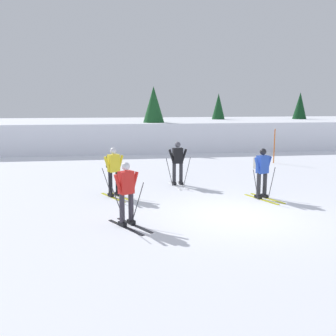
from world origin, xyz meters
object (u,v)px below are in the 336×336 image
at_px(trail_marker_pole, 274,146).
at_px(conifer_far_centre, 299,114).
at_px(skier_yellow, 113,169).
at_px(skier_blue, 262,171).
at_px(skier_black, 178,162).
at_px(skier_red, 126,192).
at_px(conifer_far_right, 218,115).
at_px(conifer_far_left, 154,113).

height_order(trail_marker_pole, conifer_far_centre, conifer_far_centre).
relative_size(skier_yellow, conifer_far_centre, 0.44).
height_order(skier_blue, skier_black, same).
xyz_separation_m(skier_yellow, trail_marker_pole, (8.52, 6.15, -0.05)).
bearing_deg(skier_yellow, skier_red, -84.82).
xyz_separation_m(skier_red, trail_marker_pole, (8.22, 9.46, -0.01)).
bearing_deg(conifer_far_right, conifer_far_left, -145.47).
xyz_separation_m(skier_black, conifer_far_centre, (11.94, 13.76, 1.31)).
bearing_deg(skier_yellow, conifer_far_left, 77.12).
height_order(skier_blue, conifer_far_left, conifer_far_left).
bearing_deg(conifer_far_centre, conifer_far_left, -165.08).
bearing_deg(conifer_far_right, skier_black, -111.48).
height_order(skier_yellow, trail_marker_pole, trail_marker_pole).
bearing_deg(skier_red, skier_yellow, 95.18).
bearing_deg(trail_marker_pole, conifer_far_right, 92.14).
distance_m(skier_blue, conifer_far_centre, 18.86).
xyz_separation_m(skier_yellow, conifer_far_right, (8.15, 15.84, 1.23)).
xyz_separation_m(skier_blue, trail_marker_pole, (3.55, 7.15, -0.05)).
height_order(skier_blue, conifer_far_right, conifer_far_right).
bearing_deg(conifer_far_centre, trail_marker_pole, -123.11).
xyz_separation_m(skier_black, conifer_far_right, (5.65, 14.35, 1.27)).
relative_size(trail_marker_pole, conifer_far_centre, 0.47).
relative_size(skier_red, conifer_far_left, 0.41).
relative_size(skier_yellow, trail_marker_pole, 0.94).
bearing_deg(skier_blue, skier_red, -153.64).
xyz_separation_m(conifer_far_left, conifer_far_right, (5.38, 3.70, -0.33)).
xyz_separation_m(skier_blue, conifer_far_right, (3.19, 16.84, 1.23)).
bearing_deg(conifer_far_centre, skier_blue, -120.28).
height_order(skier_yellow, conifer_far_centre, conifer_far_centre).
distance_m(skier_red, conifer_far_right, 20.73).
relative_size(skier_blue, conifer_far_left, 0.41).
bearing_deg(conifer_far_left, trail_marker_pole, -46.20).
relative_size(trail_marker_pole, conifer_far_right, 0.48).
relative_size(skier_red, skier_yellow, 1.00).
bearing_deg(skier_black, conifer_far_centre, 49.05).
relative_size(conifer_far_right, conifer_far_centre, 0.98).
bearing_deg(skier_black, skier_red, -114.73).
distance_m(conifer_far_left, conifer_far_right, 6.54).
distance_m(conifer_far_right, conifer_far_centre, 6.32).
bearing_deg(trail_marker_pole, skier_black, -142.18).
distance_m(skier_red, conifer_far_left, 15.72).
relative_size(skier_black, conifer_far_right, 0.45).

